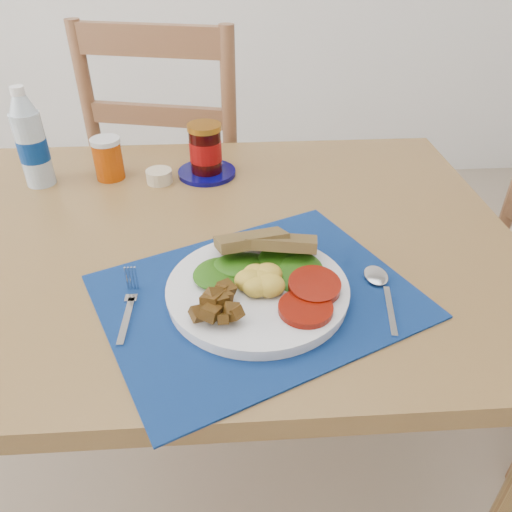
{
  "coord_description": "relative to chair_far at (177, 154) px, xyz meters",
  "views": [
    {
      "loc": [
        0.14,
        -0.64,
        1.27
      ],
      "look_at": [
        0.19,
        0.03,
        0.8
      ],
      "focal_mm": 35.0,
      "sensor_mm": 36.0,
      "label": 1
    }
  ],
  "objects": [
    {
      "name": "table",
      "position": [
        0.01,
        -0.67,
        0.04
      ],
      "size": [
        1.4,
        0.9,
        0.75
      ],
      "color": "brown",
      "rests_on": "ground"
    },
    {
      "name": "chair_far",
      "position": [
        0.0,
        0.0,
        0.0
      ],
      "size": [
        0.56,
        0.54,
        1.26
      ],
      "rotation": [
        0.0,
        0.0,
        2.9
      ],
      "color": "brown",
      "rests_on": "ground"
    },
    {
      "name": "placemat",
      "position": [
        0.2,
        -0.88,
        0.13
      ],
      "size": [
        0.6,
        0.55,
        0.0
      ],
      "primitive_type": "cube",
      "rotation": [
        0.0,
        0.0,
        0.43
      ],
      "color": "black",
      "rests_on": "table"
    },
    {
      "name": "breakfast_plate",
      "position": [
        0.19,
        -0.88,
        0.15
      ],
      "size": [
        0.29,
        0.29,
        0.07
      ],
      "rotation": [
        0.0,
        0.0,
        0.07
      ],
      "color": "silver",
      "rests_on": "placemat"
    },
    {
      "name": "fork",
      "position": [
        -0.01,
        -0.9,
        0.13
      ],
      "size": [
        0.02,
        0.15,
        0.0
      ],
      "rotation": [
        0.0,
        0.0,
        -0.03
      ],
      "color": "#B2B5BA",
      "rests_on": "placemat"
    },
    {
      "name": "spoon",
      "position": [
        0.4,
        -0.88,
        0.13
      ],
      "size": [
        0.04,
        0.17,
        0.01
      ],
      "rotation": [
        0.0,
        0.0,
        -0.17
      ],
      "color": "#B2B5BA",
      "rests_on": "placemat"
    },
    {
      "name": "water_bottle",
      "position": [
        -0.27,
        -0.44,
        0.22
      ],
      "size": [
        0.07,
        0.07,
        0.22
      ],
      "color": "#ADBFCC",
      "rests_on": "table"
    },
    {
      "name": "juice_glass",
      "position": [
        -0.12,
        -0.42,
        0.17
      ],
      "size": [
        0.07,
        0.07,
        0.09
      ],
      "primitive_type": "cylinder",
      "color": "#AB3C04",
      "rests_on": "table"
    },
    {
      "name": "ramekin",
      "position": [
        -0.0,
        -0.45,
        0.14
      ],
      "size": [
        0.06,
        0.06,
        0.03
      ],
      "primitive_type": "cylinder",
      "color": "beige",
      "rests_on": "table"
    },
    {
      "name": "jam_on_saucer",
      "position": [
        0.11,
        -0.42,
        0.18
      ],
      "size": [
        0.14,
        0.14,
        0.12
      ],
      "color": "#05044F",
      "rests_on": "table"
    }
  ]
}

